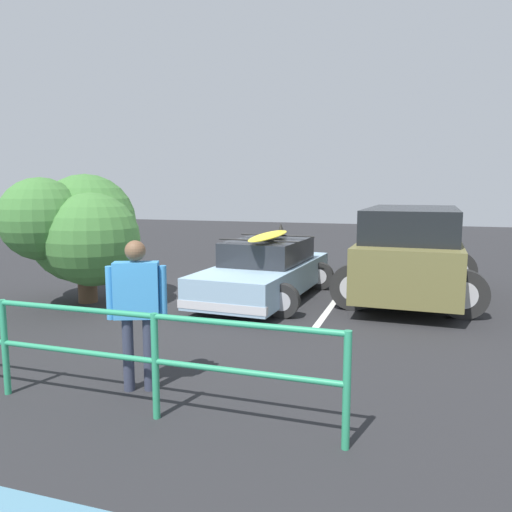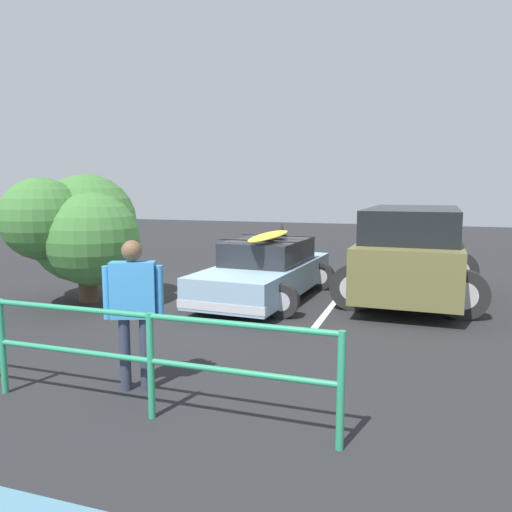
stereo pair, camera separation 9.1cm
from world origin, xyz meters
name	(u,v)px [view 1 (the left image)]	position (x,y,z in m)	size (l,w,h in m)	color
ground_plane	(235,297)	(0.00, 0.00, -0.01)	(44.00, 44.00, 0.02)	#28282B
parking_stripe	(333,303)	(-2.03, -0.03, 0.00)	(4.18, 0.12, 0.00)	silver
sedan_car	(266,271)	(-0.64, -0.07, 0.57)	(2.37, 4.32, 1.47)	#8CADC6
suv_car	(411,252)	(-3.42, -0.95, 0.96)	(2.80, 4.66, 1.84)	brown
person_bystander	(137,302)	(-0.65, 4.83, 1.01)	(0.61, 0.35, 1.68)	#33384C
railing_fence	(4,331)	(0.66, 5.37, 0.70)	(7.40, 0.14, 1.05)	#2D9366
bush_near_left	(77,230)	(2.69, 1.46, 1.43)	(2.71, 2.54, 2.50)	brown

